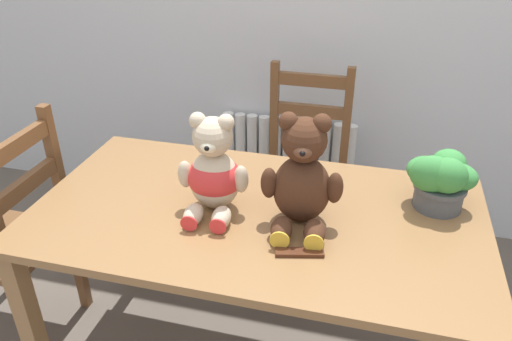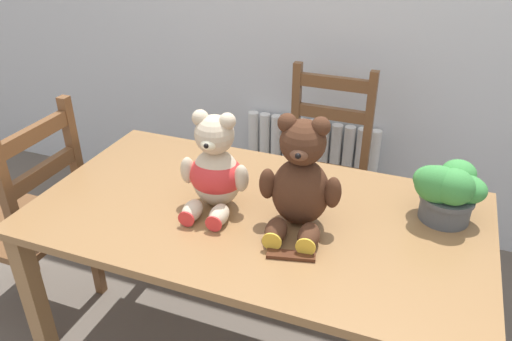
{
  "view_description": "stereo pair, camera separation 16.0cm",
  "coord_description": "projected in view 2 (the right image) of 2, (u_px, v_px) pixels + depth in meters",
  "views": [
    {
      "loc": [
        0.35,
        -0.95,
        1.72
      ],
      "look_at": [
        -0.0,
        0.41,
        0.93
      ],
      "focal_mm": 35.0,
      "sensor_mm": 36.0,
      "label": 1
    },
    {
      "loc": [
        0.5,
        -0.9,
        1.72
      ],
      "look_at": [
        -0.0,
        0.41,
        0.93
      ],
      "focal_mm": 35.0,
      "sensor_mm": 36.0,
      "label": 2
    }
  ],
  "objects": [
    {
      "name": "teddy_bear_right",
      "position": [
        300.0,
        181.0,
        1.54
      ],
      "size": [
        0.26,
        0.27,
        0.37
      ],
      "rotation": [
        0.0,
        0.0,
        3.25
      ],
      "color": "#472819",
      "rests_on": "dining_table"
    },
    {
      "name": "wooden_chair_side",
      "position": [
        28.0,
        224.0,
        2.11
      ],
      "size": [
        0.46,
        0.41,
        1.01
      ],
      "rotation": [
        0.0,
        0.0,
        1.57
      ],
      "color": "brown",
      "rests_on": "ground_plane"
    },
    {
      "name": "dining_table",
      "position": [
        257.0,
        235.0,
        1.73
      ],
      "size": [
        1.52,
        0.82,
        0.77
      ],
      "color": "olive",
      "rests_on": "ground_plane"
    },
    {
      "name": "radiator",
      "position": [
        309.0,
        175.0,
        2.9
      ],
      "size": [
        0.77,
        0.1,
        0.62
      ],
      "color": "white",
      "rests_on": "ground_plane"
    },
    {
      "name": "wooden_chair_behind",
      "position": [
        321.0,
        176.0,
        2.47
      ],
      "size": [
        0.41,
        0.43,
        1.0
      ],
      "rotation": [
        0.0,
        0.0,
        3.14
      ],
      "color": "brown",
      "rests_on": "ground_plane"
    },
    {
      "name": "chocolate_bar",
      "position": [
        291.0,
        255.0,
        1.47
      ],
      "size": [
        0.15,
        0.07,
        0.01
      ],
      "primitive_type": "cube",
      "rotation": [
        0.0,
        0.0,
        0.23
      ],
      "color": "#472314",
      "rests_on": "dining_table"
    },
    {
      "name": "potted_plant",
      "position": [
        448.0,
        189.0,
        1.59
      ],
      "size": [
        0.23,
        0.21,
        0.2
      ],
      "color": "#4C5156",
      "rests_on": "dining_table"
    },
    {
      "name": "teddy_bear_left",
      "position": [
        215.0,
        170.0,
        1.65
      ],
      "size": [
        0.24,
        0.25,
        0.34
      ],
      "rotation": [
        0.0,
        0.0,
        3.22
      ],
      "color": "beige",
      "rests_on": "dining_table"
    }
  ]
}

